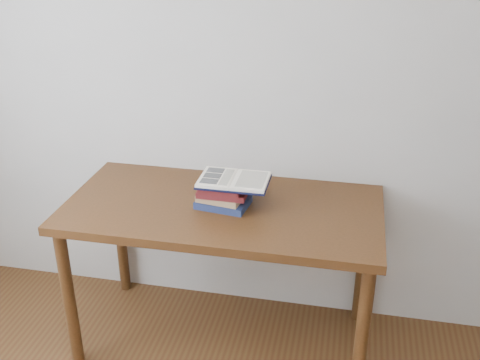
# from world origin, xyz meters

# --- Properties ---
(desk) EXTENTS (1.50, 0.75, 0.80)m
(desk) POSITION_xyz_m (0.06, 1.38, 0.71)
(desk) COLOR #4B2912
(desk) RESTS_ON ground
(book_stack) EXTENTS (0.26, 0.20, 0.12)m
(book_stack) POSITION_xyz_m (0.07, 1.37, 0.86)
(book_stack) COLOR #18254A
(book_stack) RESTS_ON desk
(open_book) EXTENTS (0.32, 0.23, 0.03)m
(open_book) POSITION_xyz_m (0.12, 1.39, 0.94)
(open_book) COLOR black
(open_book) RESTS_ON book_stack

